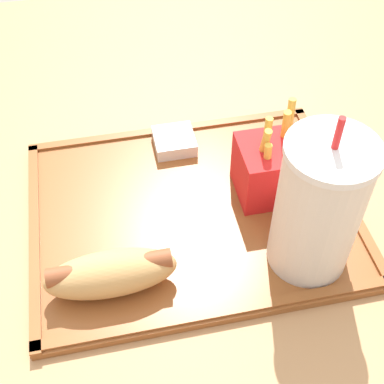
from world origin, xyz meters
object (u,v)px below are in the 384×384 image
fries_carton (275,167)px  sauce_cup_mayo (174,141)px  hot_dog_far (111,273)px  soda_cup (318,207)px

fries_carton → sauce_cup_mayo: size_ratio=2.28×
fries_carton → sauce_cup_mayo: fries_carton is taller
hot_dog_far → sauce_cup_mayo: size_ratio=2.62×
soda_cup → hot_dog_far: size_ratio=1.43×
soda_cup → fries_carton: bearing=-86.2°
hot_dog_far → fries_carton: (-0.21, -0.10, 0.01)m
hot_dog_far → fries_carton: bearing=-154.0°
soda_cup → sauce_cup_mayo: bearing=-61.5°
sauce_cup_mayo → soda_cup: bearing=118.5°
hot_dog_far → fries_carton: size_ratio=1.15×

